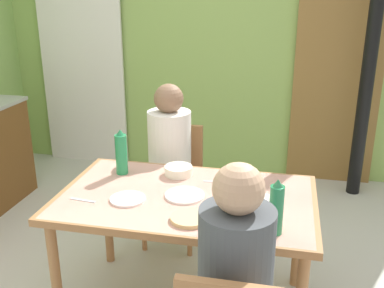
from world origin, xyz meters
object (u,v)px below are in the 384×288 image
at_px(person_far_diner, 169,147).
at_px(water_bottle_green_near, 276,208).
at_px(person_near_diner, 236,264).
at_px(serving_bowl_center, 178,170).
at_px(chair_far_diner, 174,176).
at_px(dining_table, 186,208).
at_px(water_bottle_green_far, 121,153).

xyz_separation_m(person_far_diner, water_bottle_green_near, (0.76, -0.94, 0.09)).
xyz_separation_m(person_near_diner, serving_bowl_center, (-0.46, 0.92, -0.01)).
relative_size(person_near_diner, person_far_diner, 1.00).
xyz_separation_m(chair_far_diner, serving_bowl_center, (0.16, -0.51, 0.27)).
height_order(person_near_diner, water_bottle_green_near, person_near_diner).
relative_size(dining_table, serving_bowl_center, 8.29).
xyz_separation_m(chair_far_diner, water_bottle_green_near, (0.76, -1.07, 0.37)).
relative_size(chair_far_diner, water_bottle_green_near, 3.19).
height_order(chair_far_diner, serving_bowl_center, chair_far_diner).
distance_m(dining_table, person_far_diner, 0.71).
relative_size(water_bottle_green_near, serving_bowl_center, 1.61).
height_order(chair_far_diner, water_bottle_green_far, water_bottle_green_far).
bearing_deg(person_near_diner, person_far_diner, 115.78).
height_order(dining_table, chair_far_diner, chair_far_diner).
distance_m(chair_far_diner, water_bottle_green_far, 0.70).
bearing_deg(water_bottle_green_far, dining_table, -25.95).
bearing_deg(water_bottle_green_near, person_far_diner, 129.05).
height_order(chair_far_diner, person_near_diner, person_near_diner).
relative_size(person_far_diner, serving_bowl_center, 4.53).
distance_m(dining_table, chair_far_diner, 0.84).
xyz_separation_m(water_bottle_green_near, water_bottle_green_far, (-0.95, 0.52, 0.00)).
height_order(person_near_diner, serving_bowl_center, person_near_diner).
bearing_deg(chair_far_diner, person_far_diner, 90.00).
bearing_deg(serving_bowl_center, person_far_diner, 113.23).
distance_m(chair_far_diner, person_near_diner, 1.58).
bearing_deg(water_bottle_green_near, dining_table, 148.99).
height_order(dining_table, person_near_diner, person_near_diner).
distance_m(person_near_diner, person_far_diner, 1.43).
distance_m(person_near_diner, water_bottle_green_far, 1.19).
relative_size(person_near_diner, serving_bowl_center, 4.53).
height_order(person_far_diner, serving_bowl_center, person_far_diner).
bearing_deg(serving_bowl_center, water_bottle_green_near, -43.37).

